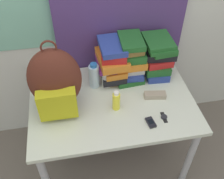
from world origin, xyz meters
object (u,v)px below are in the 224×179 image
(wristwatch, at_px, (164,117))
(book_stack_center, at_px, (128,59))
(book_stack_left, at_px, (112,61))
(sunglasses_case, at_px, (155,95))
(book_stack_right, at_px, (157,56))
(sports_bottle, at_px, (106,75))
(backpack, at_px, (55,82))
(water_bottle, at_px, (94,76))
(cell_phone, at_px, (151,122))
(sunscreen_bottle, at_px, (116,101))

(wristwatch, bearing_deg, book_stack_center, 106.48)
(book_stack_left, relative_size, sunglasses_case, 1.93)
(book_stack_right, height_order, sports_bottle, book_stack_right)
(sunglasses_case, bearing_deg, sports_bottle, 150.55)
(wristwatch, bearing_deg, book_stack_right, 80.15)
(backpack, distance_m, water_bottle, 0.33)
(sports_bottle, relative_size, cell_phone, 2.50)
(book_stack_left, height_order, cell_phone, book_stack_left)
(water_bottle, bearing_deg, wristwatch, -43.87)
(book_stack_left, height_order, sports_bottle, book_stack_left)
(cell_phone, bearing_deg, wristwatch, 16.78)
(backpack, xyz_separation_m, sunglasses_case, (0.66, -0.04, -0.20))
(sunglasses_case, relative_size, wristwatch, 1.74)
(book_stack_left, bearing_deg, sunscreen_bottle, -95.74)
(sports_bottle, height_order, cell_phone, sports_bottle)
(book_stack_right, bearing_deg, water_bottle, -171.20)
(book_stack_center, xyz_separation_m, wristwatch, (0.14, -0.46, -0.15))
(cell_phone, distance_m, sunglasses_case, 0.24)
(sunscreen_bottle, relative_size, sunglasses_case, 0.96)
(cell_phone, relative_size, sunglasses_case, 0.57)
(water_bottle, height_order, sports_bottle, sports_bottle)
(backpack, bearing_deg, cell_phone, -24.92)
(water_bottle, distance_m, sunglasses_case, 0.45)
(sports_bottle, bearing_deg, backpack, -158.31)
(sunscreen_bottle, distance_m, wristwatch, 0.33)
(backpack, xyz_separation_m, book_stack_left, (0.41, 0.23, -0.06))
(book_stack_left, bearing_deg, book_stack_right, 0.10)
(water_bottle, distance_m, sports_bottle, 0.09)
(book_stack_left, distance_m, sunscreen_bottle, 0.34)
(book_stack_left, distance_m, water_bottle, 0.17)
(sunscreen_bottle, xyz_separation_m, sunglasses_case, (0.29, 0.05, -0.05))
(sports_bottle, relative_size, sunscreen_bottle, 1.49)
(book_stack_left, bearing_deg, cell_phone, -72.05)
(backpack, height_order, book_stack_left, backpack)
(book_stack_right, distance_m, cell_phone, 0.55)
(wristwatch, bearing_deg, sports_bottle, 130.56)
(book_stack_right, distance_m, sunglasses_case, 0.31)
(book_stack_center, distance_m, cell_phone, 0.52)
(book_stack_center, height_order, sunglasses_case, book_stack_center)
(sunscreen_bottle, relative_size, cell_phone, 1.67)
(book_stack_center, relative_size, sunscreen_bottle, 2.14)
(sunglasses_case, bearing_deg, wristwatch, -89.22)
(sunscreen_bottle, xyz_separation_m, cell_phone, (0.19, -0.17, -0.06))
(cell_phone, xyz_separation_m, sunglasses_case, (0.10, 0.22, 0.01))
(sports_bottle, bearing_deg, sunscreen_bottle, -83.48)
(water_bottle, height_order, sunglasses_case, water_bottle)
(book_stack_right, height_order, sunglasses_case, book_stack_right)
(sports_bottle, bearing_deg, wristwatch, -49.44)
(sports_bottle, bearing_deg, book_stack_left, 57.34)
(sports_bottle, distance_m, wristwatch, 0.50)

